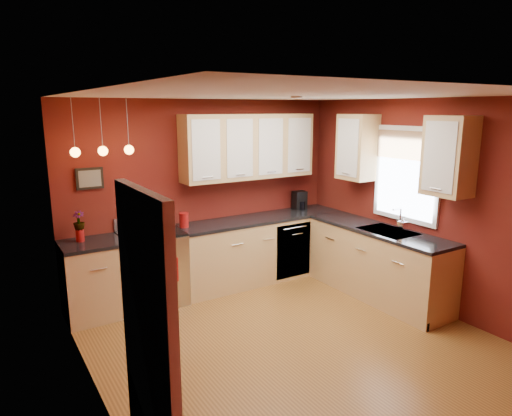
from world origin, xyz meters
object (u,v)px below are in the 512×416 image
coffee_maker (300,201)px  soap_pump (402,224)px  red_canister (184,220)px  gas_range (153,268)px  sink (388,233)px

coffee_maker → soap_pump: size_ratio=1.30×
red_canister → soap_pump: 2.81m
gas_range → soap_pump: (2.71, -1.65, 0.57)m
gas_range → red_canister: 0.73m
red_canister → gas_range: bearing=-174.1°
red_canister → soap_pump: (2.24, -1.70, 0.01)m
sink → red_canister: 2.65m
gas_range → sink: 3.05m
red_canister → coffee_maker: (1.98, 0.09, 0.03)m
coffee_maker → soap_pump: 1.81m
coffee_maker → soap_pump: bearing=-77.1°
sink → red_canister: bearing=144.3°
sink → gas_range: bearing=150.2°
gas_range → coffee_maker: 2.52m
sink → red_canister: size_ratio=3.60×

